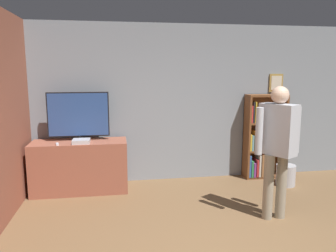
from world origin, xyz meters
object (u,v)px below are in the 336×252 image
(game_console, at_px, (81,141))
(person, at_px, (277,141))
(bookshelf, at_px, (261,140))
(waste_bin, at_px, (286,175))
(television, at_px, (78,116))

(game_console, bearing_deg, person, -26.82)
(bookshelf, relative_size, person, 0.87)
(bookshelf, height_order, waste_bin, bookshelf)
(television, relative_size, bookshelf, 0.64)
(television, bearing_deg, game_console, -77.90)
(person, height_order, waste_bin, person)
(television, distance_m, game_console, 0.44)
(game_console, xyz_separation_m, person, (2.55, -1.29, 0.19))
(person, bearing_deg, bookshelf, 131.05)
(bookshelf, bearing_deg, game_console, -173.59)
(game_console, height_order, person, person)
(game_console, distance_m, person, 2.86)
(person, distance_m, waste_bin, 1.63)
(bookshelf, xyz_separation_m, waste_bin, (0.25, -0.49, -0.51))
(game_console, bearing_deg, bookshelf, 6.41)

